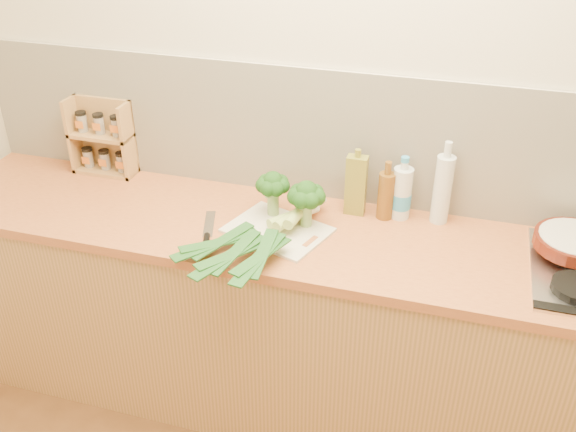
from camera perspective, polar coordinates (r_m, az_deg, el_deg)
name	(u,v)px	position (r m, az deg, el deg)	size (l,w,h in m)	color
room_shell	(346,139)	(2.54, 5.18, 6.87)	(3.50, 3.50, 3.50)	beige
counter	(323,326)	(2.69, 3.16, -9.78)	(3.20, 0.62, 0.90)	#B7824C
chopping_board	(278,230)	(2.43, -0.92, -1.27)	(0.36, 0.27, 0.01)	white
broccoli_left	(273,185)	(2.46, -1.36, 2.73)	(0.13, 0.13, 0.18)	#84A761
broccoli_right	(306,196)	(2.39, 1.65, 1.80)	(0.14, 0.15, 0.19)	#84A761
leek_front	(265,226)	(2.40, -2.10, -0.90)	(0.43, 0.52, 0.04)	white
leek_mid	(278,226)	(2.37, -0.91, -0.91)	(0.33, 0.66, 0.04)	white
leek_back	(286,227)	(2.33, -0.21, -1.00)	(0.15, 0.64, 0.04)	white
chefs_knife	(207,239)	(2.39, -7.25, -2.05)	(0.13, 0.31, 0.02)	silver
skillet	(575,242)	(2.47, 24.18, -2.13)	(0.41, 0.28, 0.05)	#54190E
spice_rack	(104,141)	(2.93, -16.06, 6.45)	(0.28, 0.11, 0.33)	tan
oil_tin	(356,185)	(2.51, 6.07, 2.78)	(0.08, 0.05, 0.28)	olive
glass_bottle	(443,188)	(2.50, 13.58, 2.40)	(0.07, 0.07, 0.33)	silver
amber_bottle	(386,195)	(2.50, 8.70, 1.88)	(0.06, 0.06, 0.24)	brown
water_bottle	(402,194)	(2.52, 10.06, 1.91)	(0.08, 0.08, 0.24)	silver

